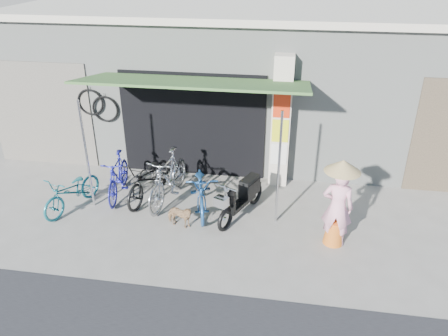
% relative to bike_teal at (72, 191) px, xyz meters
% --- Properties ---
extents(ground, '(80.00, 80.00, 0.00)m').
position_rel_bike_teal_xyz_m(ground, '(3.35, -0.57, -0.41)').
color(ground, gray).
rests_on(ground, ground).
extents(bicycle_shop, '(12.30, 5.30, 3.66)m').
position_rel_bike_teal_xyz_m(bicycle_shop, '(3.34, 4.52, 1.42)').
color(bicycle_shop, '#A0A59D').
rests_on(bicycle_shop, ground).
extents(shop_pillar, '(0.42, 0.44, 3.00)m').
position_rel_bike_teal_xyz_m(shop_pillar, '(4.20, 1.88, 1.09)').
color(shop_pillar, beige).
rests_on(shop_pillar, ground).
extents(awning, '(4.60, 1.88, 2.72)m').
position_rel_bike_teal_xyz_m(awning, '(2.44, 1.06, 2.10)').
color(awning, '#345928').
rests_on(awning, ground).
extents(neighbour_left, '(2.60, 0.06, 2.60)m').
position_rel_bike_teal_xyz_m(neighbour_left, '(-1.65, 2.02, 0.89)').
color(neighbour_left, '#6B665B').
rests_on(neighbour_left, ground).
extents(bike_teal, '(1.00, 1.66, 0.83)m').
position_rel_bike_teal_xyz_m(bike_teal, '(0.00, 0.00, 0.00)').
color(bike_teal, '#196671').
rests_on(bike_teal, ground).
extents(bike_blue, '(0.66, 1.68, 0.98)m').
position_rel_bike_teal_xyz_m(bike_blue, '(0.75, 0.67, 0.08)').
color(bike_blue, navy).
rests_on(bike_blue, ground).
extents(bike_black, '(0.95, 1.90, 0.95)m').
position_rel_bike_teal_xyz_m(bike_black, '(1.45, 0.71, 0.06)').
color(bike_black, black).
rests_on(bike_black, ground).
extents(bike_silver, '(0.82, 1.96, 1.14)m').
position_rel_bike_teal_xyz_m(bike_silver, '(1.90, 0.62, 0.16)').
color(bike_silver, '#9F9FA3').
rests_on(bike_silver, ground).
extents(bike_navy, '(1.04, 1.89, 0.94)m').
position_rel_bike_teal_xyz_m(bike_navy, '(2.67, 0.41, 0.06)').
color(bike_navy, navy).
rests_on(bike_navy, ground).
extents(street_dog, '(0.63, 0.39, 0.49)m').
position_rel_bike_teal_xyz_m(street_dog, '(2.38, -0.31, -0.17)').
color(street_dog, tan).
rests_on(street_dog, ground).
extents(moped, '(0.84, 1.60, 0.96)m').
position_rel_bike_teal_xyz_m(moped, '(3.54, 0.30, 0.02)').
color(moped, black).
rests_on(moped, ground).
extents(nun, '(0.64, 0.64, 1.73)m').
position_rel_bike_teal_xyz_m(nun, '(5.35, -0.37, 0.44)').
color(nun, pink).
rests_on(nun, ground).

